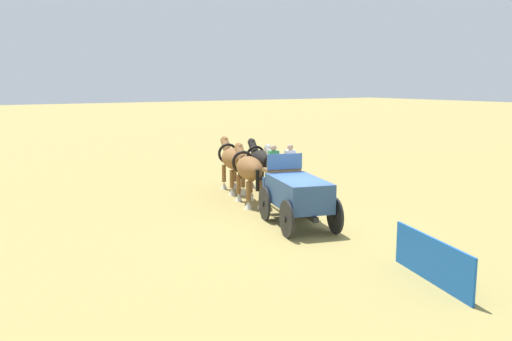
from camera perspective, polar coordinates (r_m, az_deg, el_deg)
The scene contains 7 objects.
ground_plane at distance 18.29m, azimuth 4.40°, elevation -5.85°, with size 220.00×220.00×0.00m, color #9E8C4C.
show_wagon at distance 18.19m, azimuth 4.24°, elevation -2.28°, with size 5.77×2.59×2.57m.
draft_horse_rear_near at distance 21.30m, azimuth -0.79°, elevation 0.15°, with size 3.06×1.45×2.26m.
draft_horse_rear_off at distance 21.71m, azimuth 2.50°, elevation 0.09°, with size 3.04×1.39×2.16m.
draft_horse_lead_near at distance 23.78m, azimuth -2.49°, elevation 1.15°, with size 3.07×1.44×2.28m.
draft_horse_lead_off at distance 24.15m, azimuth 0.50°, elevation 1.02°, with size 3.05×1.40×2.15m.
sponsor_banner at distance 13.84m, azimuth 17.92°, elevation -8.90°, with size 3.20×0.06×1.10m, color #1959B2.
Camera 1 is at (-14.10, 10.62, 4.76)m, focal length 38.22 mm.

